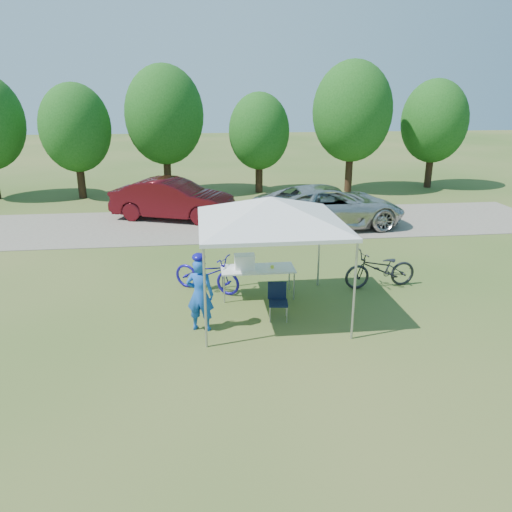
{
  "coord_description": "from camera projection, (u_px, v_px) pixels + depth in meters",
  "views": [
    {
      "loc": [
        -1.57,
        -10.5,
        4.94
      ],
      "look_at": [
        -0.08,
        2.0,
        0.71
      ],
      "focal_mm": 35.0,
      "sensor_mm": 36.0,
      "label": 1
    }
  ],
  "objects": [
    {
      "name": "bike_blue",
      "position": [
        207.0,
        273.0,
        12.69
      ],
      "size": [
        1.92,
        1.52,
        0.98
      ],
      "primitive_type": "imported",
      "rotation": [
        0.0,
        0.0,
        1.02
      ],
      "color": "#1A119A",
      "rests_on": "ground"
    },
    {
      "name": "canopy",
      "position": [
        271.0,
        200.0,
        10.79
      ],
      "size": [
        4.53,
        4.53,
        3.0
      ],
      "color": "#A5A5AA",
      "rests_on": "ground"
    },
    {
      "name": "cooler",
      "position": [
        245.0,
        262.0,
        12.19
      ],
      "size": [
        0.5,
        0.34,
        0.36
      ],
      "color": "white",
      "rests_on": "folding_table"
    },
    {
      "name": "ground",
      "position": [
        270.0,
        312.0,
        11.63
      ],
      "size": [
        100.0,
        100.0,
        0.0
      ],
      "primitive_type": "plane",
      "color": "#2D5119",
      "rests_on": "ground"
    },
    {
      "name": "treeline",
      "position": [
        222.0,
        120.0,
        23.7
      ],
      "size": [
        24.89,
        4.28,
        6.3
      ],
      "color": "#382314",
      "rests_on": "ground"
    },
    {
      "name": "bike_dark",
      "position": [
        381.0,
        269.0,
        12.92
      ],
      "size": [
        1.97,
        0.84,
        1.01
      ],
      "primitive_type": "imported",
      "rotation": [
        0.0,
        0.0,
        -1.48
      ],
      "color": "black",
      "rests_on": "ground"
    },
    {
      "name": "minivan",
      "position": [
        329.0,
        206.0,
        18.46
      ],
      "size": [
        5.9,
        3.29,
        1.56
      ],
      "primitive_type": "imported",
      "rotation": [
        0.0,
        0.0,
        1.7
      ],
      "color": "beige",
      "rests_on": "gravel_strip"
    },
    {
      "name": "ice_cream_cup",
      "position": [
        272.0,
        267.0,
        12.27
      ],
      "size": [
        0.09,
        0.09,
        0.07
      ],
      "primitive_type": "cylinder",
      "color": "#DEEA37",
      "rests_on": "folding_table"
    },
    {
      "name": "folding_chair",
      "position": [
        278.0,
        298.0,
        11.2
      ],
      "size": [
        0.47,
        0.48,
        0.82
      ],
      "rotation": [
        0.0,
        0.0,
        -0.13
      ],
      "color": "black",
      "rests_on": "ground"
    },
    {
      "name": "cyclist",
      "position": [
        200.0,
        295.0,
        10.53
      ],
      "size": [
        0.67,
        0.53,
        1.61
      ],
      "primitive_type": "imported",
      "rotation": [
        0.0,
        0.0,
        2.87
      ],
      "color": "blue",
      "rests_on": "ground"
    },
    {
      "name": "gravel_strip",
      "position": [
        240.0,
        224.0,
        19.16
      ],
      "size": [
        24.0,
        5.0,
        0.02
      ],
      "primitive_type": "cube",
      "color": "gray",
      "rests_on": "ground"
    },
    {
      "name": "sedan",
      "position": [
        173.0,
        199.0,
        19.63
      ],
      "size": [
        5.09,
        3.25,
        1.58
      ],
      "primitive_type": "imported",
      "rotation": [
        0.0,
        0.0,
        1.21
      ],
      "color": "#4A0C11",
      "rests_on": "gravel_strip"
    },
    {
      "name": "folding_table",
      "position": [
        258.0,
        270.0,
        12.3
      ],
      "size": [
        1.81,
        0.75,
        0.74
      ],
      "color": "white",
      "rests_on": "ground"
    }
  ]
}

